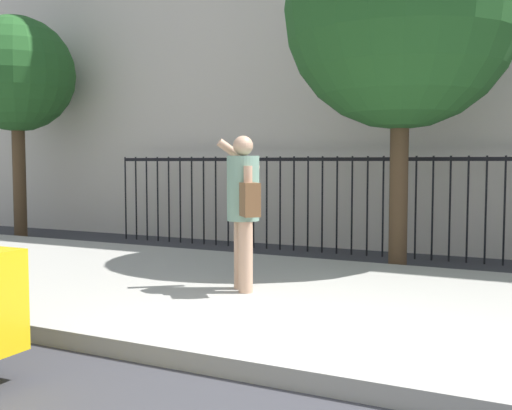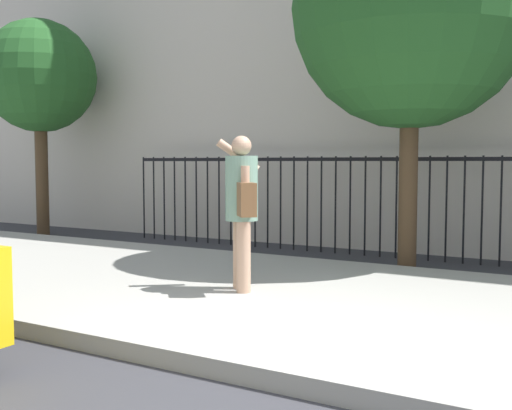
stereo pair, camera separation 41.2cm
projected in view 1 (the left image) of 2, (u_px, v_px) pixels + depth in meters
ground_plane at (279, 389)px, 4.09m from camera, size 60.00×60.00×0.00m
sidewalk at (372, 308)px, 6.05m from camera, size 28.00×4.40×0.15m
iron_fence at (441, 194)px, 9.27m from camera, size 12.03×0.04×1.60m
pedestrian_on_phone at (244, 202)px, 6.40m from camera, size 0.67×0.69×1.63m
street_tree_near at (402, 12)px, 8.16m from camera, size 3.14×3.14×5.08m
street_tree_mid at (17, 75)px, 12.15m from camera, size 2.27×2.27×4.38m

